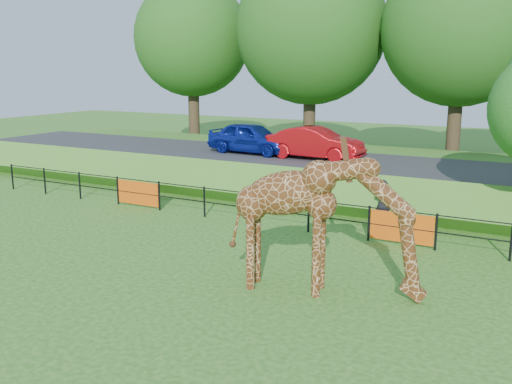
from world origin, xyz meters
TOP-DOWN VIEW (x-y plane):
  - ground at (0.00, 0.00)m, footprint 90.00×90.00m
  - giraffe at (2.34, 3.48)m, footprint 4.68×1.74m
  - perimeter_fence at (0.00, 8.00)m, footprint 28.07×0.10m
  - embankment at (0.00, 15.50)m, footprint 40.00×9.00m
  - road at (0.00, 14.00)m, footprint 40.00×5.00m
  - car_blue at (-5.37, 13.94)m, footprint 4.18×1.95m
  - car_red at (-2.20, 13.77)m, footprint 4.12×1.55m
  - visitor at (1.96, 9.57)m, footprint 0.69×0.55m
  - bg_tree_line at (1.89, 22.00)m, footprint 37.30×8.80m

SIDE VIEW (x-z plane):
  - ground at x=0.00m, z-range 0.00..0.00m
  - perimeter_fence at x=0.00m, z-range 0.00..1.10m
  - embankment at x=0.00m, z-range 0.00..1.30m
  - visitor at x=1.96m, z-range 0.00..1.63m
  - road at x=0.00m, z-range 1.30..1.42m
  - giraffe at x=2.34m, z-range 0.00..3.29m
  - car_red at x=-2.20m, z-range 1.42..2.76m
  - car_blue at x=-5.37m, z-range 1.42..2.80m
  - bg_tree_line at x=1.89m, z-range 1.28..13.10m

